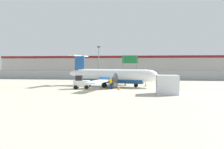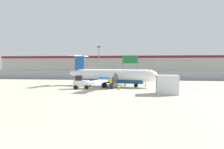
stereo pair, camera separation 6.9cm
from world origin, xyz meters
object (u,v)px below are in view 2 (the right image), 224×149
at_px(cargo_container, 167,85).
at_px(parked_car_0, 66,74).
at_px(baggage_tug, 81,83).
at_px(parked_car_2, 135,74).
at_px(parked_car_3, 161,73).
at_px(highway_sign, 130,61).
at_px(traffic_cone_far_left, 125,84).
at_px(apron_light_pole, 99,60).
at_px(ground_crew_worker, 111,82).
at_px(traffic_cone_near_left, 119,88).
at_px(traffic_cone_near_right, 146,84).
at_px(commuter_airplane, 113,76).
at_px(parked_car_1, 102,74).

bearing_deg(cargo_container, parked_car_0, 130.07).
distance_m(baggage_tug, cargo_container, 11.82).
height_order(baggage_tug, parked_car_2, baggage_tug).
distance_m(parked_car_3, highway_sign, 14.37).
bearing_deg(traffic_cone_far_left, parked_car_3, 70.97).
bearing_deg(apron_light_pole, parked_car_3, 46.05).
xyz_separation_m(baggage_tug, ground_crew_worker, (4.22, 0.12, 0.10)).
bearing_deg(cargo_container, traffic_cone_near_left, 153.20).
bearing_deg(traffic_cone_far_left, apron_light_pole, 121.36).
bearing_deg(ground_crew_worker, parked_car_0, 175.77).
height_order(traffic_cone_near_right, highway_sign, highway_sign).
height_order(cargo_container, parked_car_3, cargo_container).
bearing_deg(commuter_airplane, traffic_cone_far_left, 40.71).
bearing_deg(parked_car_1, parked_car_0, 6.03).
bearing_deg(parked_car_0, cargo_container, 121.52).
bearing_deg(parked_car_1, traffic_cone_near_left, 108.53).
bearing_deg(ground_crew_worker, apron_light_pole, 160.14).
relative_size(commuter_airplane, traffic_cone_near_left, 24.90).
height_order(baggage_tug, highway_sign, highway_sign).
bearing_deg(cargo_container, baggage_tug, 162.88).
height_order(baggage_tug, ground_crew_worker, baggage_tug).
height_order(traffic_cone_near_right, traffic_cone_far_left, same).
bearing_deg(apron_light_pole, traffic_cone_far_left, -58.64).
distance_m(baggage_tug, apron_light_pole, 15.09).
distance_m(parked_car_1, parked_car_3, 17.15).
relative_size(baggage_tug, traffic_cone_far_left, 3.79).
relative_size(parked_car_0, parked_car_1, 1.02).
distance_m(commuter_airplane, parked_car_0, 24.36).
bearing_deg(traffic_cone_near_right, parked_car_2, 94.22).
xyz_separation_m(traffic_cone_near_right, traffic_cone_far_left, (-3.19, 0.29, 0.00)).
bearing_deg(traffic_cone_near_right, traffic_cone_near_left, -127.87).
relative_size(cargo_container, apron_light_pole, 0.34).
relative_size(ground_crew_worker, traffic_cone_near_left, 2.66).
relative_size(ground_crew_worker, cargo_container, 0.69).
height_order(parked_car_3, highway_sign, highway_sign).
xyz_separation_m(parked_car_2, highway_sign, (-1.09, -8.37, 3.24)).
bearing_deg(parked_car_1, commuter_airplane, 108.15).
bearing_deg(traffic_cone_near_left, ground_crew_worker, 146.52).
xyz_separation_m(traffic_cone_near_left, parked_car_1, (-6.36, 24.24, 0.58)).
height_order(commuter_airplane, traffic_cone_far_left, commuter_airplane).
distance_m(cargo_container, highway_sign, 23.45).
bearing_deg(parked_car_0, parked_car_3, -171.65).
distance_m(ground_crew_worker, traffic_cone_near_left, 1.49).
relative_size(commuter_airplane, cargo_container, 6.50).
relative_size(commuter_airplane, traffic_cone_far_left, 24.90).
bearing_deg(commuter_airplane, parked_car_2, 95.23).
bearing_deg(parked_car_2, traffic_cone_near_right, 94.22).
height_order(traffic_cone_far_left, parked_car_1, parked_car_1).
bearing_deg(parked_car_1, highway_sign, 151.91).
distance_m(ground_crew_worker, parked_car_3, 31.88).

